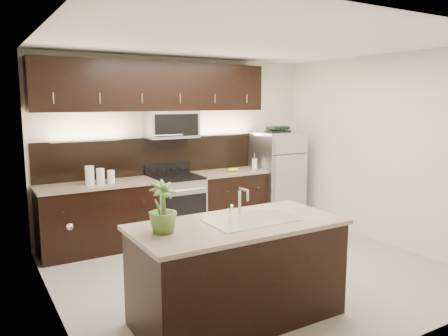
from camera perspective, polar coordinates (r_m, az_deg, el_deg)
ground at (r=5.48m, az=3.78°, el=-13.16°), size 4.50×4.50×0.00m
room_walls at (r=5.01m, az=3.17°, el=4.74°), size 4.52×4.02×2.71m
counter_run at (r=6.55m, az=-7.96°, el=-5.25°), size 3.51×0.65×0.94m
upper_fixtures at (r=6.51m, az=-8.57°, el=9.48°), size 3.49×0.40×1.66m
island at (r=4.19m, az=1.82°, el=-13.29°), size 1.96×0.96×0.94m
sink_faucet at (r=4.12m, az=3.55°, el=-6.57°), size 0.84×0.50×0.28m
refrigerator at (r=7.47m, az=6.95°, el=-1.19°), size 0.74×0.67×1.53m
wine_rack at (r=7.37m, az=7.07°, el=5.01°), size 0.38×0.23×0.09m
plant at (r=3.71m, az=-8.03°, el=-5.08°), size 0.30×0.30×0.44m
canisters at (r=6.07m, az=-16.15°, el=-1.01°), size 0.37×0.17×0.25m
french_press at (r=7.16m, az=4.00°, el=0.62°), size 0.09×0.09×0.26m
bananas at (r=6.88m, az=0.75°, el=-0.26°), size 0.19×0.15×0.06m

